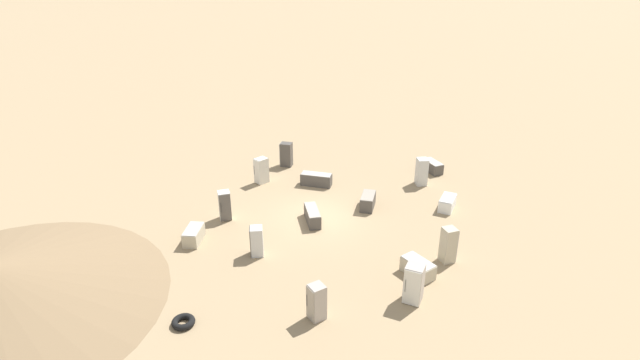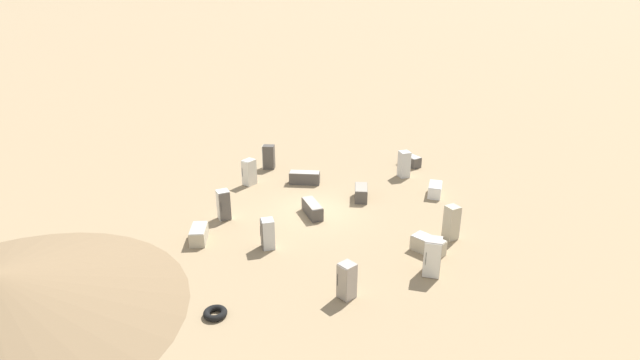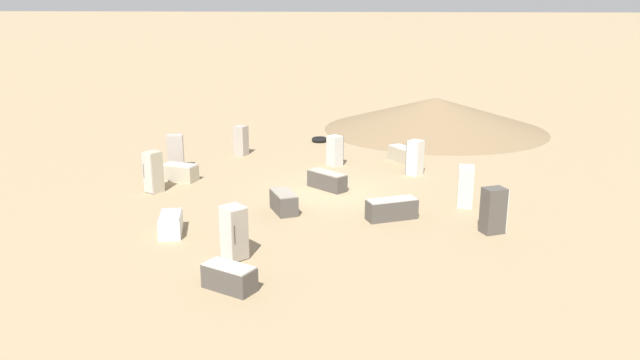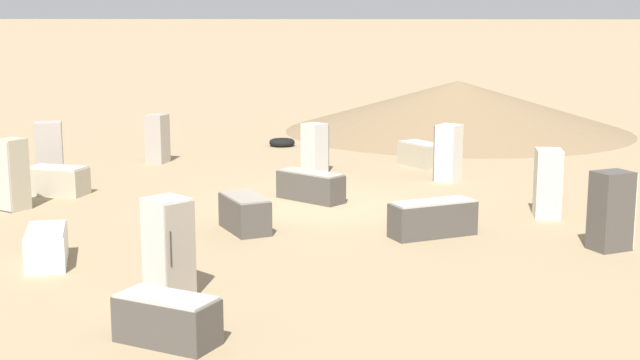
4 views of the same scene
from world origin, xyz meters
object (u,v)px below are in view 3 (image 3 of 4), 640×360
(discarded_fridge_2, at_px, (229,277))
(discarded_fridge_3, at_px, (494,210))
(discarded_fridge_7, at_px, (241,140))
(discarded_fridge_8, at_px, (153,172))
(discarded_fridge_11, at_px, (415,158))
(discarded_fridge_4, at_px, (402,154))
(discarded_fridge_14, at_px, (180,172))
(discarded_fridge_0, at_px, (335,151))
(discarded_fridge_1, at_px, (171,224))
(discarded_fridge_12, at_px, (234,233))
(discarded_fridge_9, at_px, (327,181))
(discarded_fridge_10, at_px, (284,202))
(discarded_fridge_5, at_px, (466,186))
(discarded_fridge_13, at_px, (392,209))
(scrap_tire, at_px, (320,140))
(discarded_fridge_6, at_px, (176,153))

(discarded_fridge_2, bearing_deg, discarded_fridge_3, 149.66)
(discarded_fridge_7, relative_size, discarded_fridge_8, 0.88)
(discarded_fridge_3, distance_m, discarded_fridge_11, 7.73)
(discarded_fridge_4, height_order, discarded_fridge_8, discarded_fridge_8)
(discarded_fridge_8, height_order, discarded_fridge_14, discarded_fridge_8)
(discarded_fridge_11, bearing_deg, discarded_fridge_3, -128.15)
(discarded_fridge_4, distance_m, discarded_fridge_7, 8.33)
(discarded_fridge_0, distance_m, discarded_fridge_11, 4.03)
(discarded_fridge_7, bearing_deg, discarded_fridge_1, -70.57)
(discarded_fridge_0, distance_m, discarded_fridge_4, 3.49)
(discarded_fridge_12, bearing_deg, discarded_fridge_11, -166.02)
(discarded_fridge_9, height_order, discarded_fridge_12, discarded_fridge_12)
(discarded_fridge_3, xyz_separation_m, discarded_fridge_4, (3.31, -9.73, -0.43))
(discarded_fridge_3, height_order, discarded_fridge_4, discarded_fridge_3)
(discarded_fridge_7, distance_m, discarded_fridge_10, 9.64)
(discarded_fridge_2, distance_m, discarded_fridge_8, 10.29)
(discarded_fridge_10, xyz_separation_m, discarded_fridge_11, (-4.93, -6.13, 0.41))
(discarded_fridge_3, height_order, discarded_fridge_5, discarded_fridge_5)
(discarded_fridge_2, distance_m, discarded_fridge_4, 16.00)
(discarded_fridge_7, xyz_separation_m, discarded_fridge_13, (-8.12, 8.96, -0.39))
(discarded_fridge_9, bearing_deg, discarded_fridge_13, 76.86)
(discarded_fridge_3, xyz_separation_m, scrap_tire, (8.04, -13.60, -0.68))
(discarded_fridge_4, bearing_deg, discarded_fridge_2, -142.65)
(discarded_fridge_2, distance_m, discarded_fridge_7, 15.98)
(discarded_fridge_12, bearing_deg, discarded_fridge_9, -151.89)
(discarded_fridge_0, relative_size, discarded_fridge_9, 0.80)
(discarded_fridge_1, height_order, discarded_fridge_2, discarded_fridge_2)
(discarded_fridge_7, bearing_deg, discarded_fridge_2, -59.75)
(discarded_fridge_3, relative_size, discarded_fridge_10, 0.98)
(discarded_fridge_1, distance_m, discarded_fridge_13, 7.93)
(discarded_fridge_1, xyz_separation_m, discarded_fridge_12, (-2.77, 1.75, 0.50))
(discarded_fridge_6, xyz_separation_m, discarded_fridge_12, (-5.66, 9.92, -0.00))
(discarded_fridge_1, relative_size, discarded_fridge_11, 1.00)
(discarded_fridge_7, height_order, discarded_fridge_11, discarded_fridge_11)
(scrap_tire, bearing_deg, discarded_fridge_11, 130.21)
(discarded_fridge_4, height_order, discarded_fridge_10, discarded_fridge_10)
(discarded_fridge_1, relative_size, discarded_fridge_14, 0.97)
(discarded_fridge_4, bearing_deg, discarded_fridge_9, -156.26)
(discarded_fridge_13, bearing_deg, discarded_fridge_1, -97.85)
(discarded_fridge_8, xyz_separation_m, discarded_fridge_12, (-5.29, 6.37, -0.02))
(discarded_fridge_11, bearing_deg, discarded_fridge_5, -124.41)
(discarded_fridge_13, bearing_deg, discarded_fridge_6, -145.30)
(discarded_fridge_5, bearing_deg, discarded_fridge_11, 117.56)
(discarded_fridge_2, bearing_deg, discarded_fridge_10, -157.72)
(discarded_fridge_10, distance_m, discarded_fridge_14, 6.57)
(discarded_fridge_7, relative_size, discarded_fridge_10, 0.94)
(discarded_fridge_10, bearing_deg, discarded_fridge_12, 53.92)
(discarded_fridge_12, height_order, discarded_fridge_14, discarded_fridge_12)
(discarded_fridge_0, bearing_deg, discarded_fridge_3, -9.58)
(discarded_fridge_7, bearing_deg, discarded_fridge_14, -89.52)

